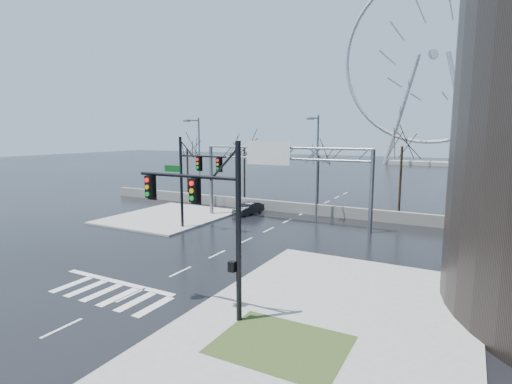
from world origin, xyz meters
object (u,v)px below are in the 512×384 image
Objects in this scene: signal_mast_far at (191,174)px; sign_gantry at (279,168)px; car at (248,208)px; signal_mast_near at (211,212)px; ferris_wheel at (433,62)px.

signal_mast_far reaches higher than sign_gantry.
signal_mast_near is at bearing -54.43° from car.
car is (-9.80, -78.00, -25.51)m from ferris_wheel.
ferris_wheel is 13.45× the size of car.
signal_mast_near and signal_mast_far have the same top height.
signal_mast_near is at bearing -89.92° from ferris_wheel.
signal_mast_near is at bearing -49.74° from signal_mast_far.
ferris_wheel is (5.38, 80.04, 20.95)m from sign_gantry.
sign_gantry is 4.32× the size of car.
car is at bearing 82.45° from signal_mast_far.
ferris_wheel reaches higher than signal_mast_near.
signal_mast_near is 23.65m from car.
signal_mast_near is 0.16× the size of ferris_wheel.
signal_mast_far is 0.49× the size of sign_gantry.
ferris_wheel is at bearing 93.11° from car.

